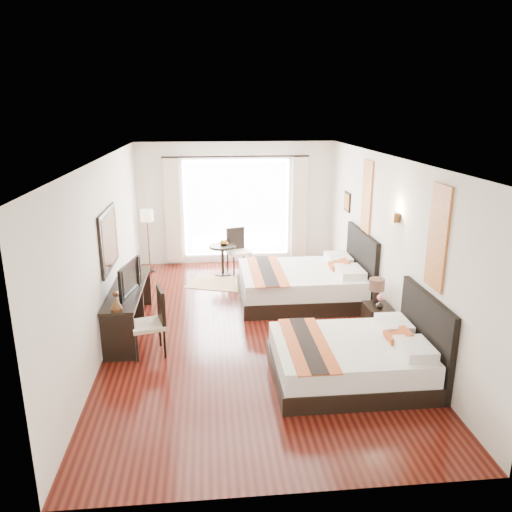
{
  "coord_description": "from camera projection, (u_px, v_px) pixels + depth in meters",
  "views": [
    {
      "loc": [
        -0.66,
        -7.6,
        3.53
      ],
      "look_at": [
        0.11,
        0.18,
        1.19
      ],
      "focal_mm": 35.0,
      "sensor_mm": 36.0,
      "label": 1
    }
  ],
  "objects": [
    {
      "name": "floor",
      "position": [
        251.0,
        328.0,
        8.32
      ],
      "size": [
        4.5,
        7.5,
        0.01
      ],
      "primitive_type": "cube",
      "color": "black",
      "rests_on": "ground"
    },
    {
      "name": "ceiling",
      "position": [
        250.0,
        158.0,
        7.52
      ],
      "size": [
        4.5,
        7.5,
        0.02
      ],
      "primitive_type": "cube",
      "color": "white",
      "rests_on": "wall_headboard"
    },
    {
      "name": "wall_headboard",
      "position": [
        387.0,
        243.0,
        8.13
      ],
      "size": [
        0.01,
        7.5,
        2.8
      ],
      "primitive_type": "cube",
      "color": "silver",
      "rests_on": "floor"
    },
    {
      "name": "wall_desk",
      "position": [
        106.0,
        251.0,
        7.71
      ],
      "size": [
        0.01,
        7.5,
        2.8
      ],
      "primitive_type": "cube",
      "color": "silver",
      "rests_on": "floor"
    },
    {
      "name": "wall_window",
      "position": [
        236.0,
        204.0,
        11.49
      ],
      "size": [
        4.5,
        0.01,
        2.8
      ],
      "primitive_type": "cube",
      "color": "silver",
      "rests_on": "floor"
    },
    {
      "name": "wall_entry",
      "position": [
        288.0,
        362.0,
        4.35
      ],
      "size": [
        4.5,
        0.01,
        2.8
      ],
      "primitive_type": "cube",
      "color": "silver",
      "rests_on": "floor"
    },
    {
      "name": "window_glass",
      "position": [
        236.0,
        208.0,
        11.5
      ],
      "size": [
        2.4,
        0.02,
        2.2
      ],
      "primitive_type": "cube",
      "color": "white",
      "rests_on": "wall_window"
    },
    {
      "name": "sheer_curtain",
      "position": [
        237.0,
        209.0,
        11.45
      ],
      "size": [
        2.3,
        0.02,
        2.1
      ],
      "primitive_type": "cube",
      "color": "white",
      "rests_on": "wall_window"
    },
    {
      "name": "drape_left",
      "position": [
        173.0,
        211.0,
        11.28
      ],
      "size": [
        0.35,
        0.14,
        2.35
      ],
      "primitive_type": "cube",
      "color": "beige",
      "rests_on": "floor"
    },
    {
      "name": "drape_right",
      "position": [
        299.0,
        209.0,
        11.55
      ],
      "size": [
        0.35,
        0.14,
        2.35
      ],
      "primitive_type": "cube",
      "color": "beige",
      "rests_on": "floor"
    },
    {
      "name": "art_panel_near",
      "position": [
        438.0,
        238.0,
        6.31
      ],
      "size": [
        0.03,
        0.5,
        1.35
      ],
      "primitive_type": "cube",
      "color": "maroon",
      "rests_on": "wall_headboard"
    },
    {
      "name": "art_panel_far",
      "position": [
        367.0,
        198.0,
        9.07
      ],
      "size": [
        0.03,
        0.5,
        1.35
      ],
      "primitive_type": "cube",
      "color": "maroon",
      "rests_on": "wall_headboard"
    },
    {
      "name": "wall_sconce",
      "position": [
        395.0,
        217.0,
        7.61
      ],
      "size": [
        0.1,
        0.14,
        0.14
      ],
      "primitive_type": "cube",
      "color": "#492F1A",
      "rests_on": "wall_headboard"
    },
    {
      "name": "mirror_frame",
      "position": [
        109.0,
        239.0,
        7.8
      ],
      "size": [
        0.04,
        1.25,
        0.95
      ],
      "primitive_type": "cube",
      "color": "black",
      "rests_on": "wall_desk"
    },
    {
      "name": "mirror_glass",
      "position": [
        110.0,
        239.0,
        7.8
      ],
      "size": [
        0.01,
        1.12,
        0.82
      ],
      "primitive_type": "cube",
      "color": "white",
      "rests_on": "mirror_frame"
    },
    {
      "name": "bed_near",
      "position": [
        356.0,
        358.0,
        6.69
      ],
      "size": [
        2.09,
        1.63,
        1.18
      ],
      "color": "black",
      "rests_on": "floor"
    },
    {
      "name": "bed_far",
      "position": [
        305.0,
        283.0,
        9.43
      ],
      "size": [
        2.33,
        1.82,
        1.32
      ],
      "color": "black",
      "rests_on": "floor"
    },
    {
      "name": "nightstand",
      "position": [
        377.0,
        319.0,
        8.07
      ],
      "size": [
        0.4,
        0.49,
        0.47
      ],
      "primitive_type": "cube",
      "color": "black",
      "rests_on": "floor"
    },
    {
      "name": "table_lamp",
      "position": [
        377.0,
        286.0,
        8.01
      ],
      "size": [
        0.25,
        0.25,
        0.4
      ],
      "color": "black",
      "rests_on": "nightstand"
    },
    {
      "name": "vase",
      "position": [
        380.0,
        303.0,
        7.88
      ],
      "size": [
        0.12,
        0.12,
        0.13
      ],
      "primitive_type": "imported",
      "rotation": [
        0.0,
        0.0,
        -0.01
      ],
      "color": "black",
      "rests_on": "nightstand"
    },
    {
      "name": "console_desk",
      "position": [
        129.0,
        308.0,
        8.16
      ],
      "size": [
        0.5,
        2.2,
        0.76
      ],
      "primitive_type": "cube",
      "color": "black",
      "rests_on": "floor"
    },
    {
      "name": "television",
      "position": [
        124.0,
        278.0,
        7.69
      ],
      "size": [
        0.29,
        0.88,
        0.5
      ],
      "primitive_type": "imported",
      "rotation": [
        0.0,
        0.0,
        1.37
      ],
      "color": "black",
      "rests_on": "console_desk"
    },
    {
      "name": "bronze_figurine",
      "position": [
        116.0,
        302.0,
        7.06
      ],
      "size": [
        0.21,
        0.21,
        0.26
      ],
      "primitive_type": null,
      "rotation": [
        0.0,
        0.0,
        0.21
      ],
      "color": "#492F1A",
      "rests_on": "console_desk"
    },
    {
      "name": "desk_chair",
      "position": [
        150.0,
        335.0,
        7.36
      ],
      "size": [
        0.57,
        0.57,
        1.01
      ],
      "rotation": [
        0.0,
        0.0,
        3.4
      ],
      "color": "beige",
      "rests_on": "floor"
    },
    {
      "name": "floor_lamp",
      "position": [
        147.0,
        220.0,
        10.84
      ],
      "size": [
        0.28,
        0.28,
        1.41
      ],
      "color": "black",
      "rests_on": "floor"
    },
    {
      "name": "side_table",
      "position": [
        223.0,
        260.0,
        10.87
      ],
      "size": [
        0.58,
        0.58,
        0.67
      ],
      "primitive_type": "cylinder",
      "color": "black",
      "rests_on": "floor"
    },
    {
      "name": "fruit_bowl",
      "position": [
        224.0,
        244.0,
        10.8
      ],
      "size": [
        0.22,
        0.22,
        0.05
      ],
      "primitive_type": "imported",
      "rotation": [
        0.0,
        0.0,
        -0.15
      ],
      "color": "#4A2D1A",
      "rests_on": "side_table"
    },
    {
      "name": "window_chair",
      "position": [
        238.0,
        259.0,
        11.09
      ],
      "size": [
        0.57,
        0.57,
        0.98
      ],
      "rotation": [
        0.0,
        0.0,
        -1.26
      ],
      "color": "beige",
      "rests_on": "floor"
    },
    {
      "name": "jute_rug",
      "position": [
        220.0,
        283.0,
        10.42
      ],
      "size": [
        1.52,
        1.27,
        0.01
      ],
      "primitive_type": "cube",
      "rotation": [
        0.0,
        0.0,
        -0.34
      ],
      "color": "tan",
      "rests_on": "floor"
    }
  ]
}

